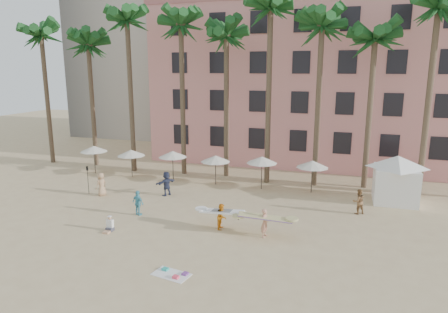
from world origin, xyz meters
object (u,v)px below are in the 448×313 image
object	(u,v)px
pink_hotel	(328,84)
carrier_white	(222,215)
cabana	(396,175)
carrier_yellow	(265,221)

from	to	relation	value
pink_hotel	carrier_white	xyz separation A→B (m)	(-4.50, -22.46, -7.13)
cabana	carrier_yellow	distance (m)	12.03
cabana	carrier_yellow	size ratio (longest dim) A/B	1.43
carrier_white	pink_hotel	bearing A→B (deg)	78.67
pink_hotel	carrier_white	bearing A→B (deg)	-101.33
pink_hotel	carrier_white	world-z (taller)	pink_hotel
pink_hotel	carrier_white	size ratio (longest dim) A/B	12.53
pink_hotel	cabana	size ratio (longest dim) A/B	7.67
pink_hotel	carrier_yellow	world-z (taller)	pink_hotel
carrier_yellow	carrier_white	distance (m)	2.80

